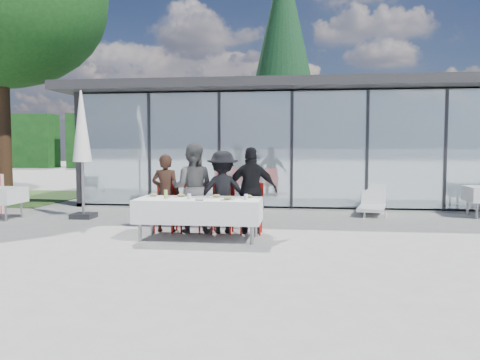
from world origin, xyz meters
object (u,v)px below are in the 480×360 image
object	(u,v)px
diner_chair_a	(167,204)
juice_bottle	(166,194)
diner_a	(166,193)
folded_eyeglasses	(199,200)
dining_table	(199,210)
diner_chair_b	(193,205)
plate_c	(216,197)
diner_chair_c	(223,205)
plate_d	(248,197)
diner_b	(193,188)
plate_a	(153,196)
spare_table_left	(1,196)
conifer_tree	(283,51)
plate_b	(181,196)
diner_chair_d	(252,206)
lounger	(372,204)
plate_extra	(228,199)
diner_c	(223,192)
diner_d	(252,190)
market_umbrella	(82,135)

from	to	relation	value
diner_chair_a	juice_bottle	distance (m)	0.93
diner_a	folded_eyeglasses	size ratio (longest dim) A/B	11.02
dining_table	diner_chair_b	xyz separation A→B (m)	(-0.28, 0.75, -0.00)
dining_table	plate_c	distance (m)	0.40
folded_eyeglasses	diner_chair_c	bearing A→B (deg)	76.89
plate_d	dining_table	bearing A→B (deg)	-172.37
diner_b	plate_a	size ratio (longest dim) A/B	6.60
spare_table_left	conifer_tree	world-z (taller)	conifer_tree
plate_b	plate_d	bearing A→B (deg)	-0.30
dining_table	plate_a	size ratio (longest dim) A/B	8.53
conifer_tree	diner_chair_d	bearing A→B (deg)	-90.89
diner_chair_d	lounger	bearing A→B (deg)	47.12
plate_a	diner_chair_d	bearing A→B (deg)	18.71
diner_b	diner_chair_c	size ratio (longest dim) A/B	1.79
diner_chair_a	diner_chair_b	xyz separation A→B (m)	(0.55, 0.00, 0.00)
diner_chair_d	plate_extra	bearing A→B (deg)	-108.23
diner_a	diner_chair_c	world-z (taller)	diner_a
diner_c	plate_b	world-z (taller)	diner_c
juice_bottle	spare_table_left	xyz separation A→B (m)	(-4.47, 1.86, -0.28)
diner_b	diner_chair_d	world-z (taller)	diner_b
plate_d	plate_c	bearing A→B (deg)	-178.67
dining_table	plate_c	world-z (taller)	plate_c
diner_chair_a	diner_chair_c	bearing A→B (deg)	0.00
diner_a	diner_chair_b	xyz separation A→B (m)	(0.55, 0.05, -0.23)
diner_b	folded_eyeglasses	size ratio (longest dim) A/B	12.49
diner_chair_c	diner_chair_b	bearing A→B (deg)	180.00
dining_table	diner_b	distance (m)	0.83
plate_c	conifer_tree	distance (m)	14.08
diner_a	plate_d	distance (m)	1.80
folded_eyeglasses	lounger	xyz separation A→B (m)	(3.57, 4.04, -0.50)
dining_table	diner_chair_b	size ratio (longest dim) A/B	2.32
spare_table_left	dining_table	bearing A→B (deg)	-19.19
lounger	plate_d	bearing A→B (deg)	-127.55
plate_d	plate_extra	xyz separation A→B (m)	(-0.32, -0.37, 0.00)
diner_d	diner_a	bearing A→B (deg)	-2.01
dining_table	spare_table_left	size ratio (longest dim) A/B	2.63
diner_chair_b	diner_chair_c	bearing A→B (deg)	0.00
folded_eyeglasses	diner_b	bearing A→B (deg)	108.77
diner_chair_c	plate_extra	xyz separation A→B (m)	(0.24, -1.00, 0.24)
diner_chair_d	folded_eyeglasses	world-z (taller)	diner_chair_d
conifer_tree	dining_table	bearing A→B (deg)	-94.71
diner_a	lounger	xyz separation A→B (m)	(4.47, 3.01, -0.51)
juice_bottle	conifer_tree	distance (m)	14.32
plate_b	market_umbrella	world-z (taller)	market_umbrella
diner_a	plate_d	bearing A→B (deg)	159.97
plate_d	conifer_tree	size ratio (longest dim) A/B	0.03
diner_a	diner_chair_d	bearing A→B (deg)	-179.52
diner_a	diner_chair_a	distance (m)	0.24
diner_b	spare_table_left	distance (m)	4.92
dining_table	diner_c	distance (m)	0.81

